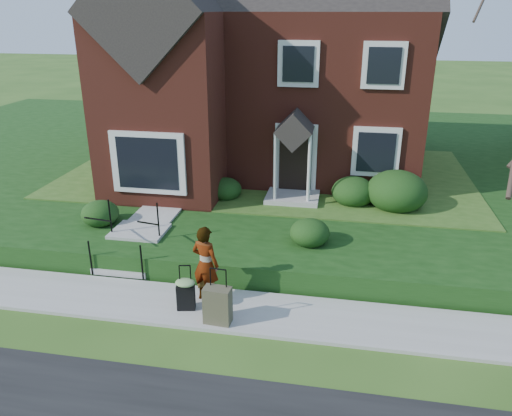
% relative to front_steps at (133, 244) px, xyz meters
% --- Properties ---
extents(ground, '(120.00, 120.00, 0.00)m').
position_rel_front_steps_xyz_m(ground, '(2.50, -1.84, -0.47)').
color(ground, '#2D5119').
rests_on(ground, ground).
extents(sidewalk, '(60.00, 1.60, 0.08)m').
position_rel_front_steps_xyz_m(sidewalk, '(2.50, -1.84, -0.43)').
color(sidewalk, '#9E9B93').
rests_on(sidewalk, ground).
extents(terrace, '(44.00, 20.00, 0.60)m').
position_rel_front_steps_xyz_m(terrace, '(6.50, 9.06, -0.17)').
color(terrace, '#14360E').
rests_on(terrace, ground).
extents(walkway, '(1.20, 6.00, 0.06)m').
position_rel_front_steps_xyz_m(walkway, '(0.00, 3.16, 0.16)').
color(walkway, '#9E9B93').
rests_on(walkway, terrace).
extents(main_house, '(10.40, 10.20, 9.40)m').
position_rel_front_steps_xyz_m(main_house, '(2.29, 7.76, 4.79)').
color(main_house, maroon).
rests_on(main_house, terrace).
extents(front_steps, '(1.40, 2.02, 1.50)m').
position_rel_front_steps_xyz_m(front_steps, '(0.00, 0.00, 0.00)').
color(front_steps, '#9E9B93').
rests_on(front_steps, ground).
extents(foundation_shrubs, '(9.93, 4.29, 1.24)m').
position_rel_front_steps_xyz_m(foundation_shrubs, '(3.95, 3.07, 0.62)').
color(foundation_shrubs, black).
rests_on(foundation_shrubs, terrace).
extents(woman, '(0.74, 0.60, 1.76)m').
position_rel_front_steps_xyz_m(woman, '(2.38, -1.57, 0.48)').
color(woman, '#999999').
rests_on(woman, sidewalk).
extents(suitcase_black, '(0.48, 0.42, 1.02)m').
position_rel_front_steps_xyz_m(suitcase_black, '(2.05, -2.01, 0.00)').
color(suitcase_black, black).
rests_on(suitcase_black, sidewalk).
extents(suitcase_olive, '(0.57, 0.35, 1.20)m').
position_rel_front_steps_xyz_m(suitcase_olive, '(2.84, -2.36, 0.01)').
color(suitcase_olive, '#4B4732').
rests_on(suitcase_olive, sidewalk).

